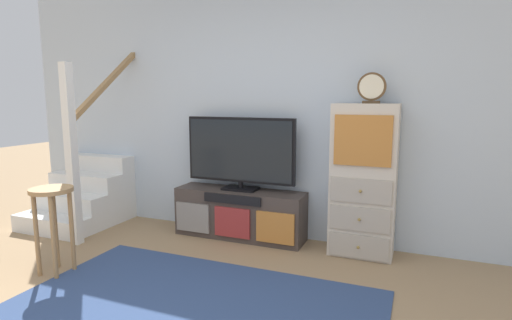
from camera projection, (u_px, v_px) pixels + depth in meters
The scene contains 8 objects.
back_wall at pixel (276, 109), 4.23m from camera, with size 6.40×0.12×2.70m, color silver.
area_rug at pixel (183, 316), 2.74m from camera, with size 2.60×1.80×0.01m, color navy.
media_console at pixel (240, 214), 4.27m from camera, with size 1.38×0.38×0.51m.
television at pixel (240, 152), 4.19m from camera, with size 1.18×0.22×0.76m.
side_cabinet at pixel (363, 181), 3.74m from camera, with size 0.58×0.38×1.41m.
desk_clock at pixel (372, 88), 3.59m from camera, with size 0.25×0.08×0.27m.
staircase at pixel (96, 188), 4.98m from camera, with size 1.00×1.36×2.20m.
bar_stool_near at pixel (53, 211), 3.35m from camera, with size 0.34×0.34×0.74m.
Camera 1 is at (1.41, -1.57, 1.47)m, focal length 28.49 mm.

